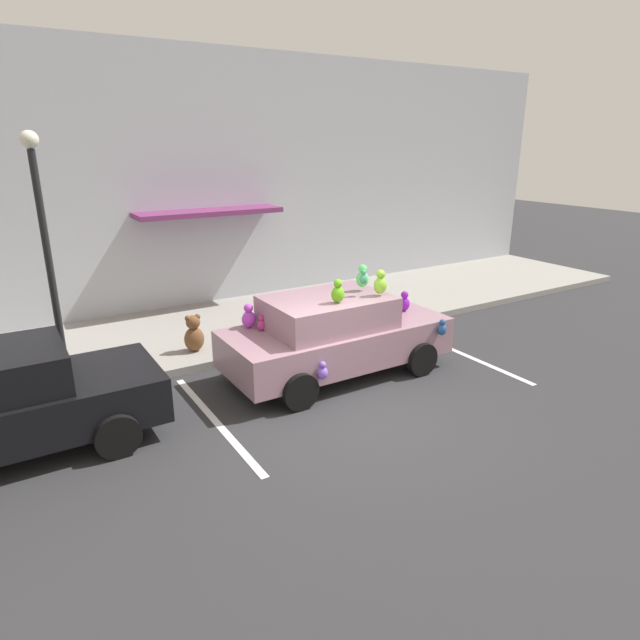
% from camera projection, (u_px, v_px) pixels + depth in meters
% --- Properties ---
extents(ground_plane, '(60.00, 60.00, 0.00)m').
position_uv_depth(ground_plane, '(356.00, 415.00, 8.77)').
color(ground_plane, '#2D2D30').
extents(sidewalk, '(24.00, 4.00, 0.15)m').
position_uv_depth(sidewalk, '(234.00, 325.00, 12.78)').
color(sidewalk, gray).
rests_on(sidewalk, ground).
extents(storefront_building, '(24.00, 1.25, 6.40)m').
position_uv_depth(storefront_building, '(194.00, 184.00, 13.54)').
color(storefront_building, '#B2B7C1').
rests_on(storefront_building, ground).
extents(parking_stripe_front, '(0.12, 3.60, 0.01)m').
position_uv_depth(parking_stripe_front, '(462.00, 354.00, 11.28)').
color(parking_stripe_front, silver).
rests_on(parking_stripe_front, ground).
extents(parking_stripe_rear, '(0.12, 3.60, 0.01)m').
position_uv_depth(parking_stripe_rear, '(215.00, 421.00, 8.57)').
color(parking_stripe_rear, silver).
rests_on(parking_stripe_rear, ground).
extents(plush_covered_car, '(4.24, 2.04, 2.04)m').
position_uv_depth(plush_covered_car, '(335.00, 334.00, 10.06)').
color(plush_covered_car, gray).
rests_on(plush_covered_car, ground).
extents(teddy_bear_on_sidewalk, '(0.40, 0.34, 0.77)m').
position_uv_depth(teddy_bear_on_sidewalk, '(194.00, 334.00, 10.92)').
color(teddy_bear_on_sidewalk, brown).
rests_on(teddy_bear_on_sidewalk, sidewalk).
extents(street_lamp_post, '(0.28, 0.28, 4.23)m').
position_uv_depth(street_lamp_post, '(45.00, 238.00, 8.84)').
color(street_lamp_post, black).
rests_on(street_lamp_post, sidewalk).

